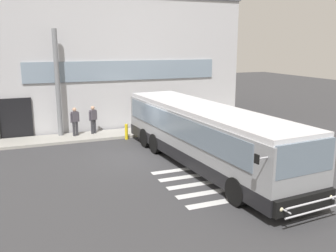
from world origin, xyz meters
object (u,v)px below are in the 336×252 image
entry_support_column (58,83)px  safety_bollard_yellow (126,132)px  bus_main_foreground (204,137)px  passenger_near_column (75,120)px  passenger_by_doorway (93,118)px

entry_support_column → safety_bollard_yellow: (3.50, -1.80, -2.75)m
entry_support_column → bus_main_foreground: bearing=-54.2°
passenger_near_column → passenger_by_doorway: (1.09, 0.17, 0.00)m
bus_main_foreground → passenger_by_doorway: bearing=116.2°
bus_main_foreground → passenger_by_doorway: 8.22m
entry_support_column → bus_main_foreground: (5.51, -7.65, -1.87)m
bus_main_foreground → safety_bollard_yellow: size_ratio=13.86×
bus_main_foreground → passenger_near_column: bearing=123.2°
passenger_near_column → entry_support_column: bearing=150.9°
bus_main_foreground → safety_bollard_yellow: bearing=109.0°
bus_main_foreground → passenger_by_doorway: (-3.63, 7.37, -0.26)m
entry_support_column → passenger_near_column: 2.31m
entry_support_column → passenger_by_doorway: bearing=-8.3°
entry_support_column → safety_bollard_yellow: bearing=-27.2°
bus_main_foreground → safety_bollard_yellow: (-2.01, 5.85, -0.89)m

